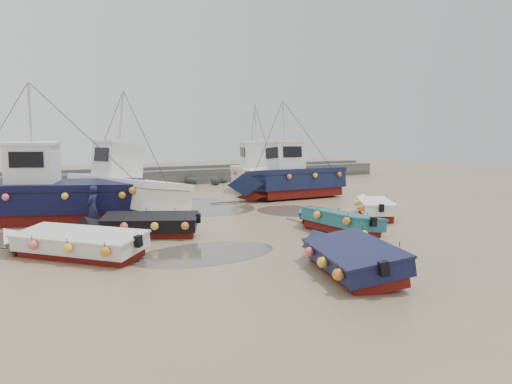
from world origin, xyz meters
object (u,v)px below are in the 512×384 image
at_px(dinghy_0, 72,240).
at_px(cabin_boat_2, 290,177).
at_px(cabin_boat_3, 260,174).
at_px(dinghy_1, 351,253).
at_px(dinghy_4, 141,222).
at_px(person, 93,229).
at_px(dinghy_3, 374,205).
at_px(cabin_boat_1, 117,188).
at_px(dinghy_2, 335,218).
at_px(cabin_boat_0, 44,194).

height_order(dinghy_0, cabin_boat_2, cabin_boat_2).
bearing_deg(cabin_boat_3, dinghy_1, -97.81).
relative_size(dinghy_4, person, 2.89).
bearing_deg(dinghy_1, cabin_boat_3, 85.99).
bearing_deg(dinghy_4, dinghy_3, -66.04).
distance_m(cabin_boat_1, cabin_boat_3, 12.87).
height_order(dinghy_2, cabin_boat_0, cabin_boat_0).
bearing_deg(dinghy_1, cabin_boat_0, 135.23).
bearing_deg(dinghy_4, cabin_boat_2, -30.60).
xyz_separation_m(dinghy_1, cabin_boat_2, (9.90, 14.65, 0.82)).
bearing_deg(dinghy_0, cabin_boat_2, -6.41).
xyz_separation_m(dinghy_0, dinghy_2, (9.98, -1.76, 0.01)).
bearing_deg(dinghy_1, cabin_boat_1, 121.18).
xyz_separation_m(dinghy_0, cabin_boat_0, (0.88, 7.47, 0.78)).
height_order(dinghy_2, dinghy_4, same).
bearing_deg(dinghy_3, cabin_boat_2, 121.20).
bearing_deg(dinghy_4, cabin_boat_1, 21.38).
height_order(cabin_boat_2, cabin_boat_3, same).
relative_size(cabin_boat_1, person, 5.94).
bearing_deg(cabin_boat_2, cabin_boat_1, 95.22).
bearing_deg(cabin_boat_2, dinghy_1, 150.41).
bearing_deg(dinghy_0, dinghy_4, -2.53).
height_order(dinghy_0, cabin_boat_0, cabin_boat_0).
bearing_deg(cabin_boat_0, dinghy_2, -108.76).
xyz_separation_m(cabin_boat_0, person, (1.32, -2.74, -1.32)).
bearing_deg(cabin_boat_1, cabin_boat_2, -7.84).
height_order(dinghy_4, cabin_boat_1, cabin_boat_1).
distance_m(cabin_boat_0, person, 3.31).
distance_m(dinghy_0, person, 5.25).
xyz_separation_m(cabin_boat_2, cabin_boat_3, (0.69, 4.24, -0.03)).
xyz_separation_m(dinghy_0, cabin_boat_2, (15.85, 8.17, 0.83)).
distance_m(dinghy_3, cabin_boat_3, 12.52).
xyz_separation_m(cabin_boat_1, cabin_boat_2, (11.40, 0.15, 0.05)).
bearing_deg(person, dinghy_1, 64.80).
height_order(dinghy_1, cabin_boat_1, cabin_boat_1).
bearing_deg(cabin_boat_0, dinghy_4, -130.86).
relative_size(dinghy_0, dinghy_2, 1.02).
relative_size(dinghy_0, dinghy_4, 1.13).
relative_size(dinghy_3, dinghy_4, 0.94).
xyz_separation_m(dinghy_0, dinghy_3, (14.49, 0.09, 0.01)).
bearing_deg(dinghy_4, person, 52.36).
height_order(dinghy_3, cabin_boat_3, cabin_boat_3).
xyz_separation_m(dinghy_2, cabin_boat_0, (-9.10, 9.23, 0.77)).
xyz_separation_m(cabin_boat_0, cabin_boat_3, (15.67, 4.94, 0.02)).
height_order(dinghy_0, dinghy_2, same).
relative_size(cabin_boat_0, cabin_boat_3, 1.01).
relative_size(dinghy_4, cabin_boat_1, 0.49).
bearing_deg(dinghy_0, cabin_boat_3, 3.21).
bearing_deg(cabin_boat_0, cabin_boat_3, -45.84).
height_order(cabin_boat_0, cabin_boat_2, same).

